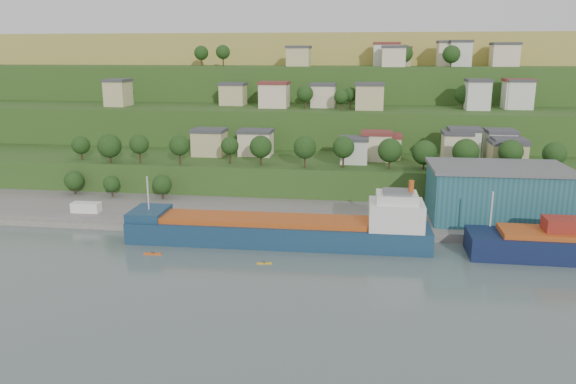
% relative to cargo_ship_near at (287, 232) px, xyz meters
% --- Properties ---
extents(ground, '(500.00, 500.00, 0.00)m').
position_rel_cargo_ship_near_xyz_m(ground, '(-1.68, -9.65, -2.65)').
color(ground, '#4C5D5A').
rests_on(ground, ground).
extents(quay, '(220.00, 26.00, 4.00)m').
position_rel_cargo_ship_near_xyz_m(quay, '(18.32, 18.35, -2.65)').
color(quay, slate).
rests_on(quay, ground).
extents(pebble_beach, '(40.00, 18.00, 2.40)m').
position_rel_cargo_ship_near_xyz_m(pebble_beach, '(-56.68, 12.35, -2.65)').
color(pebble_beach, slate).
rests_on(pebble_beach, ground).
extents(hillside, '(360.00, 210.87, 96.00)m').
position_rel_cargo_ship_near_xyz_m(hillside, '(-1.61, 159.03, -2.57)').
color(hillside, '#284719').
rests_on(hillside, ground).
extents(cargo_ship_near, '(64.74, 11.26, 16.60)m').
position_rel_cargo_ship_near_xyz_m(cargo_ship_near, '(0.00, 0.00, 0.00)').
color(cargo_ship_near, '#14304D').
rests_on(cargo_ship_near, ground).
extents(warehouse, '(31.49, 19.80, 12.80)m').
position_rel_cargo_ship_near_xyz_m(warehouse, '(46.44, 18.33, 5.78)').
color(warehouse, '#1D5158').
rests_on(warehouse, quay).
extents(caravan, '(6.95, 3.06, 3.21)m').
position_rel_cargo_ship_near_xyz_m(caravan, '(-51.17, 10.51, 0.15)').
color(caravan, white).
rests_on(caravan, pebble_beach).
extents(dinghy, '(3.98, 1.59, 0.79)m').
position_rel_cargo_ship_near_xyz_m(dinghy, '(-44.48, 7.03, -1.06)').
color(dinghy, silver).
rests_on(dinghy, pebble_beach).
extents(kayak_orange, '(3.67, 0.91, 0.91)m').
position_rel_cargo_ship_near_xyz_m(kayak_orange, '(-26.09, -10.53, -2.38)').
color(kayak_orange, '#E35914').
rests_on(kayak_orange, ground).
extents(kayak_yellow, '(3.01, 1.10, 0.74)m').
position_rel_cargo_ship_near_xyz_m(kayak_yellow, '(-2.64, -12.49, -2.43)').
color(kayak_yellow, gold).
rests_on(kayak_yellow, ground).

